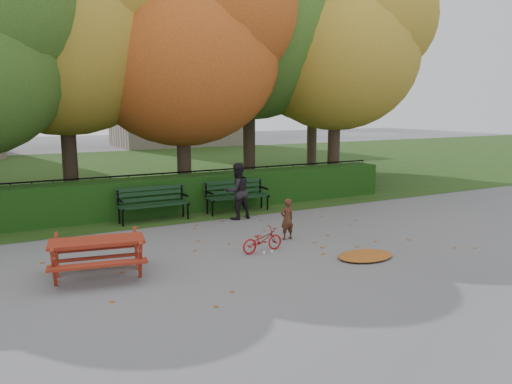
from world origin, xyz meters
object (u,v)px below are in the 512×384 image
bench_right (236,193)px  adult (237,191)px  tree_e (348,44)px  tree_g (323,50)px  child (287,219)px  tree_c (194,43)px  picnic_table (97,248)px  tree_b (75,18)px  tree_d (262,18)px  bicycle (262,240)px  bench_left (153,201)px

bench_right → adult: size_ratio=1.21×
adult → tree_e: bearing=-159.1°
bench_right → tree_g: bearing=40.0°
bench_right → adult: 0.95m
bench_right → child: (-0.32, -3.21, -0.06)m
tree_g → child: bearing=-129.2°
tree_c → picnic_table: size_ratio=4.53×
tree_c → tree_b: bearing=166.5°
tree_d → adult: size_ratio=6.45×
adult → bicycle: 3.13m
child → bicycle: child is taller
tree_c → bench_left: bearing=-133.4°
picnic_table → child: (4.20, 0.58, -0.06)m
tree_b → tree_e: bearing=-6.2°
tree_c → tree_d: bearing=22.6°
tree_c → adult: tree_c is taller
child → bicycle: 1.14m
tree_e → child: (-5.75, -5.28, -4.62)m
tree_g → adult: size_ratio=5.75×
tree_d → bicycle: (-4.06, -7.33, -5.73)m
picnic_table → tree_c: bearing=64.8°
tree_g → tree_d: bearing=-150.4°
tree_d → adult: (-3.16, -4.37, -5.24)m
tree_e → bench_left: (-7.82, -2.07, -4.56)m
tree_d → tree_e: tree_d is taller
adult → tree_d: bearing=-131.6°
tree_g → adult: (-7.62, -6.90, -4.63)m
bench_right → tree_b: bearing=139.3°
bench_left → bicycle: size_ratio=1.91×
tree_c → child: tree_c is taller
tree_b → child: (3.22, -6.25, -4.94)m
tree_e → bench_right: (-5.42, -2.07, -4.56)m
adult → bicycle: size_ratio=1.58×
tree_b → child: 8.60m
tree_e → bench_right: size_ratio=4.53×
tree_g → picnic_table: (-11.76, -9.85, -4.85)m
tree_b → adult: (3.16, -3.89, -4.66)m
tree_c → tree_e: tree_e is taller
picnic_table → child: size_ratio=1.92×
tree_d → child: bearing=-114.7°
child → tree_c: bearing=-94.9°
tree_d → child: tree_d is taller
tree_b → tree_d: size_ratio=0.92×
picnic_table → bicycle: size_ratio=1.88×
tree_b → bicycle: (2.26, -6.84, -5.16)m
bench_right → picnic_table: (-4.52, -3.79, 0.00)m
tree_b → adult: size_ratio=5.91×
tree_c → adult: size_ratio=5.38×
tree_b → bench_left: bearing=-69.4°
bench_right → adult: (-0.39, -0.84, 0.22)m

